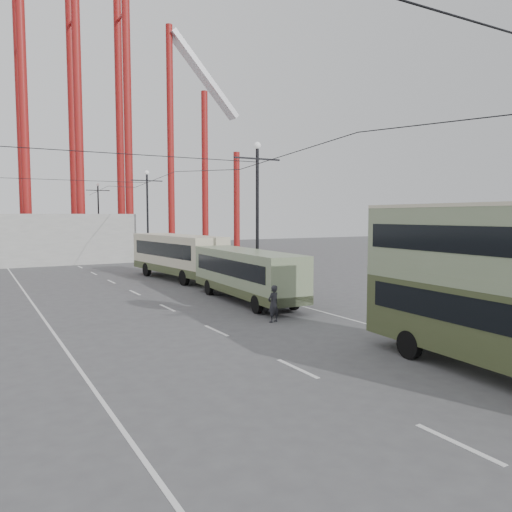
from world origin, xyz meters
TOP-DOWN VIEW (x-y plane):
  - ground at (0.00, 0.00)m, footprint 160.00×160.00m
  - road_markings at (-0.86, 19.70)m, footprint 12.52×120.00m
  - lamp_post_mid at (5.60, 18.00)m, footprint 3.20×0.44m
  - lamp_post_far at (5.60, 40.00)m, footprint 3.20×0.44m
  - lamp_post_distant at (5.60, 62.00)m, footprint 3.20×0.44m
  - roller_coaster at (-2.49, 56.89)m, footprint 52.95×5.00m
  - fairground_shed at (-6.00, 47.00)m, footprint 22.00×10.00m
  - double_decker_bus at (3.85, 0.26)m, footprint 3.03×9.83m
  - single_decker_green at (3.55, 15.70)m, footprint 2.90×10.30m
  - single_decker_cream at (3.78, 26.98)m, footprint 3.74×11.02m
  - pedestrian at (1.98, 10.25)m, footprint 0.71×0.56m

SIDE VIEW (x-z plane):
  - ground at x=0.00m, z-range 0.00..0.00m
  - road_markings at x=-0.86m, z-range 0.00..0.01m
  - pedestrian at x=1.98m, z-range 0.00..1.69m
  - single_decker_green at x=3.55m, z-range 0.19..3.07m
  - single_decker_cream at x=3.78m, z-range 0.21..3.57m
  - fairground_shed at x=-6.00m, z-range 0.00..5.00m
  - double_decker_bus at x=3.85m, z-range 0.31..5.52m
  - lamp_post_mid at x=5.60m, z-range 0.02..9.34m
  - lamp_post_far at x=5.60m, z-range 0.02..9.34m
  - lamp_post_distant at x=5.60m, z-range 0.02..9.34m
  - roller_coaster at x=-2.49m, z-range -4.82..50.66m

